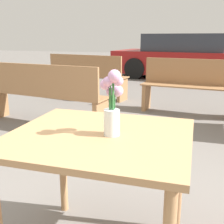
{
  "coord_description": "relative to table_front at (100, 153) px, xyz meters",
  "views": [
    {
      "loc": [
        0.48,
        -1.22,
        1.18
      ],
      "look_at": [
        0.06,
        0.0,
        0.83
      ],
      "focal_mm": 45.0,
      "sensor_mm": 36.0,
      "label": 1
    }
  ],
  "objects": [
    {
      "name": "bench_near",
      "position": [
        -1.6,
        1.93,
        -0.14
      ],
      "size": [
        1.87,
        0.56,
        0.85
      ],
      "color": "#9E7047",
      "rests_on": "ground_plane"
    },
    {
      "name": "flower_vase",
      "position": [
        0.07,
        0.0,
        0.24
      ],
      "size": [
        0.11,
        0.13,
        0.32
      ],
      "color": "silver",
      "rests_on": "table_front"
    },
    {
      "name": "bench_far",
      "position": [
        -1.78,
        3.85,
        -0.15
      ],
      "size": [
        1.68,
        0.66,
        0.85
      ],
      "color": "#9E7047",
      "rests_on": "ground_plane"
    },
    {
      "name": "bench_middle",
      "position": [
        0.24,
        3.31,
        -0.16
      ],
      "size": [
        1.52,
        0.49,
        0.85
      ],
      "color": "#9E7047",
      "rests_on": "ground_plane"
    },
    {
      "name": "parked_car",
      "position": [
        -0.18,
        7.38,
        -0.01
      ],
      "size": [
        4.21,
        2.28,
        1.27
      ],
      "color": "maroon",
      "rests_on": "ground_plane"
    },
    {
      "name": "table_front",
      "position": [
        0.0,
        0.0,
        0.0
      ],
      "size": [
        0.92,
        0.82,
        0.72
      ],
      "color": "tan",
      "rests_on": "ground_plane"
    }
  ]
}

